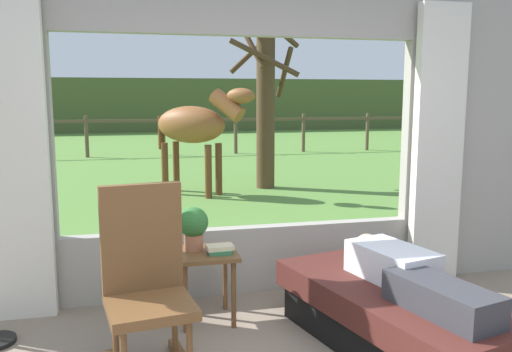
{
  "coord_description": "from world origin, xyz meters",
  "views": [
    {
      "loc": [
        -0.89,
        -1.94,
        1.63
      ],
      "look_at": [
        0.0,
        1.8,
        1.05
      ],
      "focal_mm": 37.12,
      "sensor_mm": 36.0,
      "label": 1
    }
  ],
  "objects_px": {
    "book_stack": "(220,249)",
    "horse": "(195,126)",
    "rocking_chair": "(146,283)",
    "side_table": "(206,264)",
    "potted_plant": "(193,226)",
    "reclining_person": "(407,273)",
    "pasture_tree": "(266,97)",
    "recliner_sofa": "(401,316)"
  },
  "relations": [
    {
      "from": "book_stack",
      "to": "horse",
      "type": "relative_size",
      "value": 0.11
    },
    {
      "from": "rocking_chair",
      "to": "book_stack",
      "type": "distance_m",
      "value": 0.78
    },
    {
      "from": "book_stack",
      "to": "horse",
      "type": "height_order",
      "value": "horse"
    },
    {
      "from": "book_stack",
      "to": "horse",
      "type": "bearing_deg",
      "value": 84.93
    },
    {
      "from": "recliner_sofa",
      "to": "potted_plant",
      "type": "bearing_deg",
      "value": 133.9
    },
    {
      "from": "reclining_person",
      "to": "horse",
      "type": "xyz_separation_m",
      "value": [
        -0.64,
        5.65,
        0.63
      ]
    },
    {
      "from": "recliner_sofa",
      "to": "potted_plant",
      "type": "height_order",
      "value": "potted_plant"
    },
    {
      "from": "reclining_person",
      "to": "rocking_chair",
      "type": "relative_size",
      "value": 1.27
    },
    {
      "from": "recliner_sofa",
      "to": "pasture_tree",
      "type": "xyz_separation_m",
      "value": [
        0.64,
        6.0,
        1.39
      ]
    },
    {
      "from": "potted_plant",
      "to": "horse",
      "type": "xyz_separation_m",
      "value": [
        0.61,
        4.82,
        0.45
      ]
    },
    {
      "from": "horse",
      "to": "pasture_tree",
      "type": "height_order",
      "value": "pasture_tree"
    },
    {
      "from": "rocking_chair",
      "to": "book_stack",
      "type": "relative_size",
      "value": 5.68
    },
    {
      "from": "book_stack",
      "to": "pasture_tree",
      "type": "relative_size",
      "value": 0.07
    },
    {
      "from": "horse",
      "to": "recliner_sofa",
      "type": "bearing_deg",
      "value": 46.61
    },
    {
      "from": "side_table",
      "to": "book_stack",
      "type": "distance_m",
      "value": 0.17
    },
    {
      "from": "rocking_chair",
      "to": "horse",
      "type": "height_order",
      "value": "horse"
    },
    {
      "from": "rocking_chair",
      "to": "book_stack",
      "type": "bearing_deg",
      "value": 38.2
    },
    {
      "from": "pasture_tree",
      "to": "side_table",
      "type": "bearing_deg",
      "value": -108.9
    },
    {
      "from": "reclining_person",
      "to": "rocking_chair",
      "type": "bearing_deg",
      "value": 161.05
    },
    {
      "from": "book_stack",
      "to": "pasture_tree",
      "type": "distance_m",
      "value": 5.71
    },
    {
      "from": "potted_plant",
      "to": "pasture_tree",
      "type": "height_order",
      "value": "pasture_tree"
    },
    {
      "from": "recliner_sofa",
      "to": "horse",
      "type": "bearing_deg",
      "value": 82.47
    },
    {
      "from": "recliner_sofa",
      "to": "book_stack",
      "type": "xyz_separation_m",
      "value": [
        -1.08,
        0.66,
        0.33
      ]
    },
    {
      "from": "reclining_person",
      "to": "horse",
      "type": "height_order",
      "value": "horse"
    },
    {
      "from": "book_stack",
      "to": "rocking_chair",
      "type": "bearing_deg",
      "value": -133.28
    },
    {
      "from": "horse",
      "to": "book_stack",
      "type": "bearing_deg",
      "value": 35.05
    },
    {
      "from": "recliner_sofa",
      "to": "side_table",
      "type": "bearing_deg",
      "value": 134.25
    },
    {
      "from": "pasture_tree",
      "to": "potted_plant",
      "type": "bearing_deg",
      "value": -109.89
    },
    {
      "from": "horse",
      "to": "reclining_person",
      "type": "bearing_deg",
      "value": 46.55
    },
    {
      "from": "rocking_chair",
      "to": "side_table",
      "type": "distance_m",
      "value": 0.78
    },
    {
      "from": "potted_plant",
      "to": "reclining_person",
      "type": "bearing_deg",
      "value": -33.66
    },
    {
      "from": "rocking_chair",
      "to": "horse",
      "type": "distance_m",
      "value": 5.63
    },
    {
      "from": "book_stack",
      "to": "recliner_sofa",
      "type": "bearing_deg",
      "value": -31.37
    },
    {
      "from": "recliner_sofa",
      "to": "book_stack",
      "type": "height_order",
      "value": "book_stack"
    },
    {
      "from": "potted_plant",
      "to": "rocking_chair",
      "type": "bearing_deg",
      "value": -117.52
    },
    {
      "from": "reclining_person",
      "to": "potted_plant",
      "type": "relative_size",
      "value": 4.45
    },
    {
      "from": "recliner_sofa",
      "to": "side_table",
      "type": "distance_m",
      "value": 1.39
    },
    {
      "from": "potted_plant",
      "to": "book_stack",
      "type": "height_order",
      "value": "potted_plant"
    },
    {
      "from": "recliner_sofa",
      "to": "pasture_tree",
      "type": "bearing_deg",
      "value": 69.9
    },
    {
      "from": "side_table",
      "to": "pasture_tree",
      "type": "distance_m",
      "value": 5.7
    },
    {
      "from": "side_table",
      "to": "potted_plant",
      "type": "distance_m",
      "value": 0.29
    },
    {
      "from": "reclining_person",
      "to": "rocking_chair",
      "type": "distance_m",
      "value": 1.62
    }
  ]
}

